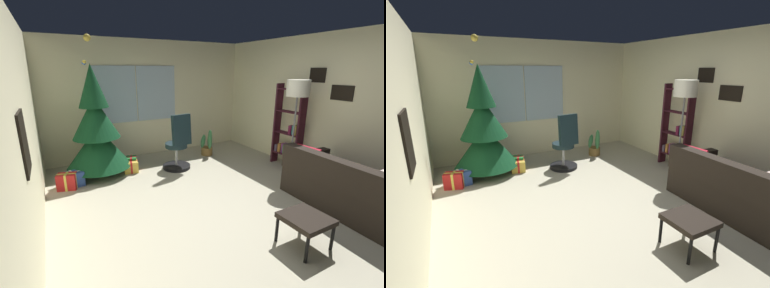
# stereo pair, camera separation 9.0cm
# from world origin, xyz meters

# --- Properties ---
(ground_plane) EXTENTS (4.62, 5.96, 0.10)m
(ground_plane) POSITION_xyz_m (0.00, 0.00, -0.05)
(ground_plane) COLOR #B6B096
(wall_back_with_windows) EXTENTS (4.62, 0.12, 2.56)m
(wall_back_with_windows) POSITION_xyz_m (-0.02, 3.03, 1.29)
(wall_back_with_windows) COLOR #F0E8BC
(wall_back_with_windows) RESTS_ON ground_plane
(wall_right_with_frames) EXTENTS (0.12, 5.96, 2.56)m
(wall_right_with_frames) POSITION_xyz_m (2.36, -0.00, 1.28)
(wall_right_with_frames) COLOR #F0E8BC
(wall_right_with_frames) RESTS_ON ground_plane
(wall_left_with_map) EXTENTS (0.12, 5.96, 2.56)m
(wall_left_with_map) POSITION_xyz_m (-2.36, -0.00, 1.28)
(wall_left_with_map) COLOR #F0E8BC
(wall_left_with_map) RESTS_ON ground_plane
(couch) EXTENTS (1.79, 1.89, 0.80)m
(couch) POSITION_xyz_m (1.72, -0.96, 0.28)
(couch) COLOR black
(couch) RESTS_ON ground_plane
(footstool) EXTENTS (0.48, 0.47, 0.37)m
(footstool) POSITION_xyz_m (0.28, -1.08, 0.32)
(footstool) COLOR black
(footstool) RESTS_ON ground_plane
(holiday_tree) EXTENTS (1.17, 1.17, 2.50)m
(holiday_tree) POSITION_xyz_m (-1.37, 2.22, 0.84)
(holiday_tree) COLOR #4C331E
(holiday_tree) RESTS_ON ground_plane
(gift_box_red) EXTENTS (0.34, 0.28, 0.28)m
(gift_box_red) POSITION_xyz_m (-1.97, 1.80, 0.13)
(gift_box_red) COLOR red
(gift_box_red) RESTS_ON ground_plane
(gift_box_green) EXTENTS (0.26, 0.27, 0.27)m
(gift_box_green) POSITION_xyz_m (-0.78, 2.16, 0.13)
(gift_box_green) COLOR #1E722D
(gift_box_green) RESTS_ON ground_plane
(gift_box_gold) EXTENTS (0.31, 0.32, 0.22)m
(gift_box_gold) POSITION_xyz_m (-0.82, 2.06, 0.11)
(gift_box_gold) COLOR gold
(gift_box_gold) RESTS_ON ground_plane
(gift_box_blue) EXTENTS (0.39, 0.30, 0.26)m
(gift_box_blue) POSITION_xyz_m (-1.89, 1.87, 0.13)
(gift_box_blue) COLOR #2D4C99
(gift_box_blue) RESTS_ON ground_plane
(office_chair) EXTENTS (0.56, 0.56, 1.12)m
(office_chair) POSITION_xyz_m (0.06, 1.74, 0.44)
(office_chair) COLOR black
(office_chair) RESTS_ON ground_plane
(bookshelf) EXTENTS (0.18, 0.64, 1.66)m
(bookshelf) POSITION_xyz_m (2.10, 0.84, 0.74)
(bookshelf) COLOR #3A141F
(bookshelf) RESTS_ON ground_plane
(floor_lamp) EXTENTS (0.39, 0.39, 1.77)m
(floor_lamp) POSITION_xyz_m (1.71, 0.40, 1.52)
(floor_lamp) COLOR slate
(floor_lamp) RESTS_ON ground_plane
(potted_plant) EXTENTS (0.32, 0.34, 0.63)m
(potted_plant) POSITION_xyz_m (1.03, 2.20, 0.23)
(potted_plant) COLOR olive
(potted_plant) RESTS_ON ground_plane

